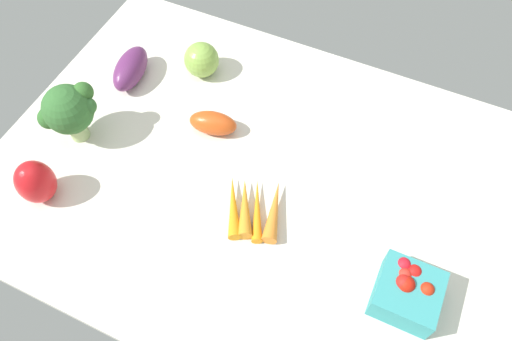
{
  "coord_description": "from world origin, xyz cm",
  "views": [
    {
      "loc": [
        -21.19,
        46.08,
        84.45
      ],
      "look_at": [
        0.0,
        0.0,
        4.0
      ],
      "focal_mm": 34.35,
      "sensor_mm": 36.0,
      "label": 1
    }
  ],
  "objects_px": {
    "berry_basket": "(407,291)",
    "bell_pepper_red": "(36,182)",
    "carrot_bunch": "(253,208)",
    "broccoli_head": "(69,110)",
    "roma_tomato": "(213,123)",
    "eggplant": "(131,68)",
    "heirloom_tomato_green": "(202,60)"
  },
  "relations": [
    {
      "from": "berry_basket",
      "to": "bell_pepper_red",
      "type": "bearing_deg",
      "value": 7.65
    },
    {
      "from": "berry_basket",
      "to": "broccoli_head",
      "type": "distance_m",
      "value": 0.71
    },
    {
      "from": "berry_basket",
      "to": "broccoli_head",
      "type": "relative_size",
      "value": 0.76
    },
    {
      "from": "heirloom_tomato_green",
      "to": "carrot_bunch",
      "type": "height_order",
      "value": "heirloom_tomato_green"
    },
    {
      "from": "broccoli_head",
      "to": "roma_tomato",
      "type": "bearing_deg",
      "value": -152.67
    },
    {
      "from": "eggplant",
      "to": "roma_tomato",
      "type": "xyz_separation_m",
      "value": [
        -0.23,
        0.06,
        -0.01
      ]
    },
    {
      "from": "eggplant",
      "to": "heirloom_tomato_green",
      "type": "bearing_deg",
      "value": 112.39
    },
    {
      "from": "heirloom_tomato_green",
      "to": "eggplant",
      "type": "height_order",
      "value": "heirloom_tomato_green"
    },
    {
      "from": "eggplant",
      "to": "carrot_bunch",
      "type": "bearing_deg",
      "value": 54.55
    },
    {
      "from": "eggplant",
      "to": "bell_pepper_red",
      "type": "height_order",
      "value": "bell_pepper_red"
    },
    {
      "from": "eggplant",
      "to": "roma_tomato",
      "type": "relative_size",
      "value": 1.28
    },
    {
      "from": "eggplant",
      "to": "bell_pepper_red",
      "type": "xyz_separation_m",
      "value": [
        -0.01,
        0.33,
        0.02
      ]
    },
    {
      "from": "roma_tomato",
      "to": "broccoli_head",
      "type": "height_order",
      "value": "broccoli_head"
    },
    {
      "from": "carrot_bunch",
      "to": "bell_pepper_red",
      "type": "height_order",
      "value": "bell_pepper_red"
    },
    {
      "from": "bell_pepper_red",
      "to": "broccoli_head",
      "type": "xyz_separation_m",
      "value": [
        0.02,
        -0.15,
        0.03
      ]
    },
    {
      "from": "carrot_bunch",
      "to": "bell_pepper_red",
      "type": "relative_size",
      "value": 1.54
    },
    {
      "from": "berry_basket",
      "to": "carrot_bunch",
      "type": "bearing_deg",
      "value": -8.26
    },
    {
      "from": "eggplant",
      "to": "broccoli_head",
      "type": "bearing_deg",
      "value": -12.74
    },
    {
      "from": "bell_pepper_red",
      "to": "carrot_bunch",
      "type": "bearing_deg",
      "value": -160.45
    },
    {
      "from": "eggplant",
      "to": "broccoli_head",
      "type": "height_order",
      "value": "broccoli_head"
    },
    {
      "from": "heirloom_tomato_green",
      "to": "broccoli_head",
      "type": "distance_m",
      "value": 0.31
    },
    {
      "from": "carrot_bunch",
      "to": "broccoli_head",
      "type": "xyz_separation_m",
      "value": [
        0.4,
        -0.01,
        0.07
      ]
    },
    {
      "from": "heirloom_tomato_green",
      "to": "broccoli_head",
      "type": "xyz_separation_m",
      "value": [
        0.15,
        0.26,
        0.04
      ]
    },
    {
      "from": "roma_tomato",
      "to": "bell_pepper_red",
      "type": "bearing_deg",
      "value": 38.58
    },
    {
      "from": "carrot_bunch",
      "to": "broccoli_head",
      "type": "distance_m",
      "value": 0.41
    },
    {
      "from": "bell_pepper_red",
      "to": "broccoli_head",
      "type": "relative_size",
      "value": 0.72
    },
    {
      "from": "heirloom_tomato_green",
      "to": "bell_pepper_red",
      "type": "bearing_deg",
      "value": 72.94
    },
    {
      "from": "eggplant",
      "to": "broccoli_head",
      "type": "distance_m",
      "value": 0.19
    },
    {
      "from": "bell_pepper_red",
      "to": "berry_basket",
      "type": "relative_size",
      "value": 0.95
    },
    {
      "from": "roma_tomato",
      "to": "broccoli_head",
      "type": "xyz_separation_m",
      "value": [
        0.25,
        0.13,
        0.06
      ]
    },
    {
      "from": "carrot_bunch",
      "to": "berry_basket",
      "type": "height_order",
      "value": "berry_basket"
    },
    {
      "from": "broccoli_head",
      "to": "bell_pepper_red",
      "type": "bearing_deg",
      "value": 97.97
    }
  ]
}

